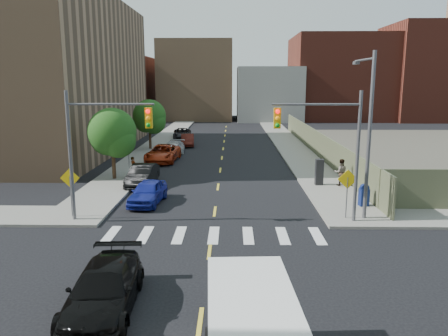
{
  "coord_description": "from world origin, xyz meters",
  "views": [
    {
      "loc": [
        0.99,
        -16.41,
        7.47
      ],
      "look_at": [
        0.48,
        10.94,
        2.0
      ],
      "focal_mm": 35.0,
      "sensor_mm": 36.0,
      "label": 1
    }
  ],
  "objects_px": {
    "parked_car_silver": "(173,148)",
    "pedestrian_west": "(133,167)",
    "parked_car_black": "(143,175)",
    "parked_car_grey": "(182,134)",
    "parked_car_blue": "(148,192)",
    "payphone": "(319,172)",
    "parked_car_red": "(163,153)",
    "pedestrian_east": "(341,172)",
    "parked_car_maroon": "(188,140)",
    "mailbox": "(364,195)",
    "parked_car_white": "(173,149)",
    "black_sedan": "(104,289)"
  },
  "relations": [
    {
      "from": "pedestrian_east",
      "to": "parked_car_maroon",
      "type": "bearing_deg",
      "value": -55.43
    },
    {
      "from": "parked_car_silver",
      "to": "mailbox",
      "type": "xyz_separation_m",
      "value": [
        14.0,
        -19.48,
        0.14
      ]
    },
    {
      "from": "parked_car_maroon",
      "to": "mailbox",
      "type": "height_order",
      "value": "mailbox"
    },
    {
      "from": "parked_car_maroon",
      "to": "parked_car_white",
      "type": "bearing_deg",
      "value": -101.69
    },
    {
      "from": "parked_car_white",
      "to": "pedestrian_east",
      "type": "relative_size",
      "value": 2.18
    },
    {
      "from": "parked_car_red",
      "to": "parked_car_white",
      "type": "bearing_deg",
      "value": 83.59
    },
    {
      "from": "parked_car_red",
      "to": "payphone",
      "type": "relative_size",
      "value": 3.08
    },
    {
      "from": "mailbox",
      "to": "payphone",
      "type": "height_order",
      "value": "payphone"
    },
    {
      "from": "parked_car_black",
      "to": "mailbox",
      "type": "relative_size",
      "value": 3.47
    },
    {
      "from": "payphone",
      "to": "parked_car_blue",
      "type": "bearing_deg",
      "value": -159.38
    },
    {
      "from": "parked_car_maroon",
      "to": "black_sedan",
      "type": "xyz_separation_m",
      "value": [
        1.0,
        -37.29,
        0.06
      ]
    },
    {
      "from": "parked_car_black",
      "to": "parked_car_red",
      "type": "xyz_separation_m",
      "value": [
        0.0,
        9.45,
        0.03
      ]
    },
    {
      "from": "parked_car_white",
      "to": "black_sedan",
      "type": "relative_size",
      "value": 0.8
    },
    {
      "from": "parked_car_black",
      "to": "parked_car_red",
      "type": "relative_size",
      "value": 0.81
    },
    {
      "from": "parked_car_grey",
      "to": "mailbox",
      "type": "bearing_deg",
      "value": -70.99
    },
    {
      "from": "mailbox",
      "to": "parked_car_red",
      "type": "bearing_deg",
      "value": 123.07
    },
    {
      "from": "parked_car_white",
      "to": "parked_car_black",
      "type": "bearing_deg",
      "value": -87.07
    },
    {
      "from": "pedestrian_west",
      "to": "parked_car_grey",
      "type": "bearing_deg",
      "value": 16.28
    },
    {
      "from": "parked_car_white",
      "to": "payphone",
      "type": "relative_size",
      "value": 2.25
    },
    {
      "from": "parked_car_blue",
      "to": "payphone",
      "type": "bearing_deg",
      "value": 27.52
    },
    {
      "from": "parked_car_black",
      "to": "parked_car_maroon",
      "type": "xyz_separation_m",
      "value": [
        1.3,
        19.62,
        -0.07
      ]
    },
    {
      "from": "mailbox",
      "to": "pedestrian_west",
      "type": "height_order",
      "value": "pedestrian_west"
    },
    {
      "from": "parked_car_grey",
      "to": "black_sedan",
      "type": "height_order",
      "value": "black_sedan"
    },
    {
      "from": "parked_car_red",
      "to": "mailbox",
      "type": "relative_size",
      "value": 4.3
    },
    {
      "from": "parked_car_grey",
      "to": "parked_car_blue",
      "type": "bearing_deg",
      "value": -93.21
    },
    {
      "from": "parked_car_silver",
      "to": "parked_car_white",
      "type": "bearing_deg",
      "value": -77.97
    },
    {
      "from": "parked_car_maroon",
      "to": "pedestrian_west",
      "type": "relative_size",
      "value": 2.69
    },
    {
      "from": "parked_car_silver",
      "to": "pedestrian_east",
      "type": "relative_size",
      "value": 2.35
    },
    {
      "from": "black_sedan",
      "to": "pedestrian_east",
      "type": "bearing_deg",
      "value": 52.33
    },
    {
      "from": "parked_car_silver",
      "to": "payphone",
      "type": "xyz_separation_m",
      "value": [
        12.36,
        -14.16,
        0.42
      ]
    },
    {
      "from": "mailbox",
      "to": "parked_car_white",
      "type": "bearing_deg",
      "value": 116.8
    },
    {
      "from": "parked_car_silver",
      "to": "pedestrian_west",
      "type": "height_order",
      "value": "pedestrian_west"
    },
    {
      "from": "parked_car_red",
      "to": "black_sedan",
      "type": "distance_m",
      "value": 27.22
    },
    {
      "from": "parked_car_black",
      "to": "parked_car_silver",
      "type": "distance_m",
      "value": 13.94
    },
    {
      "from": "parked_car_black",
      "to": "black_sedan",
      "type": "height_order",
      "value": "parked_car_black"
    },
    {
      "from": "parked_car_black",
      "to": "payphone",
      "type": "relative_size",
      "value": 2.49
    },
    {
      "from": "parked_car_black",
      "to": "mailbox",
      "type": "bearing_deg",
      "value": -18.8
    },
    {
      "from": "parked_car_white",
      "to": "pedestrian_east",
      "type": "xyz_separation_m",
      "value": [
        13.68,
        -12.89,
        0.39
      ]
    },
    {
      "from": "parked_car_grey",
      "to": "mailbox",
      "type": "relative_size",
      "value": 3.82
    },
    {
      "from": "parked_car_grey",
      "to": "pedestrian_east",
      "type": "distance_m",
      "value": 29.78
    },
    {
      "from": "parked_car_red",
      "to": "parked_car_white",
      "type": "relative_size",
      "value": 1.37
    },
    {
      "from": "parked_car_black",
      "to": "parked_car_grey",
      "type": "xyz_separation_m",
      "value": [
        0.0,
        25.75,
        -0.05
      ]
    },
    {
      "from": "parked_car_white",
      "to": "parked_car_maroon",
      "type": "distance_m",
      "value": 7.19
    },
    {
      "from": "mailbox",
      "to": "pedestrian_west",
      "type": "distance_m",
      "value": 17.36
    },
    {
      "from": "parked_car_silver",
      "to": "pedestrian_east",
      "type": "xyz_separation_m",
      "value": [
        13.85,
        -14.35,
        0.45
      ]
    },
    {
      "from": "parked_car_white",
      "to": "black_sedan",
      "type": "bearing_deg",
      "value": -81.26
    },
    {
      "from": "pedestrian_east",
      "to": "parked_car_black",
      "type": "bearing_deg",
      "value": 0.08
    },
    {
      "from": "parked_car_blue",
      "to": "parked_car_red",
      "type": "relative_size",
      "value": 0.75
    },
    {
      "from": "parked_car_red",
      "to": "parked_car_white",
      "type": "xyz_separation_m",
      "value": [
        0.54,
        3.02,
        -0.08
      ]
    },
    {
      "from": "parked_car_blue",
      "to": "mailbox",
      "type": "bearing_deg",
      "value": 2.42
    }
  ]
}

